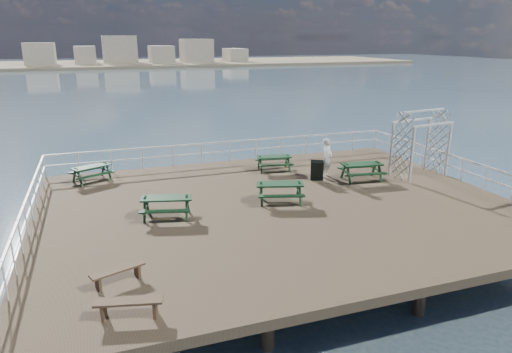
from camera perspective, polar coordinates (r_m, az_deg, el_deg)
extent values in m
cube|color=brown|center=(17.88, 2.79, -3.95)|extent=(18.00, 14.00, 0.30)
plane|color=#40596C|center=(56.42, -12.77, 8.19)|extent=(300.00, 300.00, 0.00)
cube|color=tan|center=(152.16, -11.54, 13.72)|extent=(160.00, 40.00, 0.80)
cube|color=beige|center=(148.15, -25.35, 13.72)|extent=(8.00, 8.00, 6.00)
cube|color=beige|center=(147.54, -20.57, 14.05)|extent=(6.00, 8.00, 5.00)
cube|color=beige|center=(147.73, -16.64, 14.99)|extent=(10.00, 8.00, 8.00)
cube|color=beige|center=(148.93, -11.83, 14.76)|extent=(7.00, 8.00, 5.00)
cube|color=beige|center=(150.79, -7.57, 15.36)|extent=(9.00, 8.00, 7.00)
cube|color=beige|center=(154.07, -2.65, 14.96)|extent=(6.00, 8.00, 4.00)
cylinder|color=brown|center=(22.31, -21.14, -4.07)|extent=(0.36, 0.36, 2.10)
cylinder|color=brown|center=(26.22, 13.52, -0.30)|extent=(0.36, 0.36, 2.10)
cube|color=white|center=(23.75, -3.37, 4.36)|extent=(17.70, 0.07, 0.07)
cube|color=white|center=(23.87, -3.35, 3.19)|extent=(17.70, 0.05, 0.05)
cylinder|color=white|center=(23.15, -24.90, 1.17)|extent=(0.05, 0.05, 1.10)
cube|color=white|center=(16.49, -27.04, -3.26)|extent=(0.07, 13.70, 0.07)
cube|color=white|center=(16.66, -26.81, -4.88)|extent=(0.05, 13.70, 0.05)
cube|color=white|center=(22.27, 24.48, 1.99)|extent=(0.07, 13.70, 0.07)
cube|color=white|center=(22.39, 24.32, 0.75)|extent=(0.05, 13.70, 0.05)
cube|color=black|center=(21.77, -19.92, 1.16)|extent=(1.75, 1.27, 0.05)
cube|color=black|center=(22.33, -20.45, 0.78)|extent=(1.58, 0.90, 0.05)
cube|color=black|center=(21.36, -19.23, 0.20)|extent=(1.58, 0.90, 0.05)
cube|color=black|center=(21.59, -21.48, 0.09)|extent=(0.63, 1.23, 0.05)
cube|color=black|center=(22.12, -18.26, 0.81)|extent=(0.63, 1.23, 0.05)
cube|color=black|center=(21.85, -21.75, 0.12)|extent=(0.27, 0.46, 0.80)
cube|color=black|center=(21.36, -21.17, -0.18)|extent=(0.27, 0.46, 0.80)
cube|color=black|center=(22.37, -18.57, 0.83)|extent=(0.27, 0.46, 0.80)
cube|color=black|center=(21.90, -17.93, 0.55)|extent=(0.27, 0.46, 0.80)
cube|color=black|center=(21.89, -19.81, 0.04)|extent=(1.35, 0.68, 0.05)
cube|color=black|center=(22.17, 2.26, 2.48)|extent=(1.74, 0.91, 0.06)
cube|color=black|center=(22.76, 1.96, 2.18)|extent=(1.67, 0.50, 0.05)
cube|color=black|center=(21.72, 2.56, 1.44)|extent=(1.67, 0.50, 0.05)
cube|color=black|center=(22.11, 0.50, 1.69)|extent=(0.29, 1.33, 0.06)
cube|color=black|center=(22.40, 3.98, 1.85)|extent=(0.29, 1.33, 0.06)
cube|color=black|center=(22.39, 0.37, 1.76)|extent=(0.15, 0.48, 0.81)
cube|color=black|center=(21.87, 0.63, 1.39)|extent=(0.15, 0.48, 0.81)
cube|color=black|center=(22.67, 3.82, 1.91)|extent=(0.15, 0.48, 0.81)
cube|color=black|center=(22.15, 4.15, 1.55)|extent=(0.15, 0.48, 0.81)
cube|color=black|center=(22.29, 2.25, 1.36)|extent=(1.47, 0.32, 0.06)
cube|color=black|center=(21.15, 13.12, 1.51)|extent=(1.89, 0.91, 0.06)
cube|color=black|center=(21.75, 12.39, 1.18)|extent=(1.84, 0.46, 0.05)
cube|color=black|center=(20.70, 13.78, 0.29)|extent=(1.84, 0.46, 0.05)
cube|color=black|center=(20.92, 11.19, 0.57)|extent=(0.25, 1.46, 0.06)
cube|color=black|center=(21.56, 14.88, 0.81)|extent=(0.25, 1.46, 0.06)
cube|color=black|center=(21.20, 10.85, 0.67)|extent=(0.14, 0.53, 0.89)
cube|color=black|center=(20.67, 11.51, 0.20)|extent=(0.14, 0.53, 0.89)
cube|color=black|center=(21.84, 14.51, 0.90)|extent=(0.14, 0.53, 0.89)
cube|color=black|center=(21.32, 15.24, 0.46)|extent=(0.14, 0.53, 0.89)
cube|color=black|center=(21.28, 13.03, 0.22)|extent=(1.62, 0.27, 0.06)
cube|color=black|center=(16.65, -11.19, -2.66)|extent=(1.88, 1.12, 0.06)
cube|color=black|center=(17.30, -10.92, -2.89)|extent=(1.77, 0.69, 0.05)
cube|color=black|center=(16.20, -11.35, -4.30)|extent=(1.77, 0.69, 0.05)
cube|color=black|center=(16.86, -13.61, -3.67)|extent=(0.44, 1.40, 0.06)
cube|color=black|center=(16.68, -8.61, -3.59)|extent=(0.44, 1.40, 0.06)
cube|color=black|center=(17.15, -13.46, -3.48)|extent=(0.21, 0.51, 0.86)
cube|color=black|center=(16.60, -13.75, -4.19)|extent=(0.21, 0.51, 0.86)
cube|color=black|center=(16.97, -8.54, -3.40)|extent=(0.21, 0.51, 0.86)
cube|color=black|center=(16.42, -8.67, -4.11)|extent=(0.21, 0.51, 0.86)
cube|color=black|center=(16.82, -11.09, -4.20)|extent=(1.54, 0.48, 0.06)
cube|color=black|center=(17.86, 3.04, -0.95)|extent=(1.92, 1.18, 0.06)
cube|color=black|center=(18.52, 2.85, -1.23)|extent=(1.79, 0.75, 0.05)
cube|color=black|center=(17.39, 3.22, -2.46)|extent=(1.79, 0.75, 0.05)
cube|color=black|center=(17.90, 0.65, -1.92)|extent=(0.49, 1.41, 0.06)
cube|color=black|center=(18.05, 5.39, -1.84)|extent=(0.49, 1.41, 0.06)
cube|color=black|center=(18.20, 0.59, -1.77)|extent=(0.22, 0.52, 0.87)
cube|color=black|center=(17.64, 0.70, -2.39)|extent=(0.22, 0.52, 0.87)
cube|color=black|center=(18.35, 5.26, -1.69)|extent=(0.22, 0.52, 0.87)
cube|color=black|center=(17.79, 5.52, -2.31)|extent=(0.22, 0.52, 0.87)
cube|color=black|center=(18.02, 3.02, -2.43)|extent=(1.55, 0.53, 0.06)
cube|color=brown|center=(11.27, -15.64, -14.77)|extent=(1.60, 0.72, 0.06)
cube|color=brown|center=(11.51, -18.52, -15.65)|extent=(0.15, 0.34, 0.39)
cube|color=brown|center=(11.30, -12.52, -15.76)|extent=(0.15, 0.34, 0.39)
cube|color=brown|center=(12.76, -16.91, -11.08)|extent=(1.47, 0.82, 0.05)
cube|color=brown|center=(12.70, -19.11, -12.51)|extent=(0.17, 0.31, 0.36)
cube|color=brown|center=(13.04, -14.62, -11.27)|extent=(0.17, 0.31, 0.36)
cube|color=white|center=(21.18, 18.90, 2.46)|extent=(0.11, 0.11, 2.50)
cube|color=white|center=(22.03, 16.58, 3.21)|extent=(0.11, 0.11, 2.50)
cube|color=white|center=(22.87, 22.91, 3.06)|extent=(0.11, 0.11, 2.50)
cube|color=white|center=(23.66, 20.61, 3.74)|extent=(0.11, 0.11, 2.50)
cube|color=white|center=(21.76, 21.34, 6.07)|extent=(2.49, 0.44, 0.08)
cube|color=white|center=(22.58, 18.97, 6.68)|extent=(2.49, 0.44, 0.08)
cube|color=white|center=(22.08, 20.27, 7.74)|extent=(2.49, 0.43, 0.07)
cube|color=black|center=(20.70, 7.64, 0.63)|extent=(0.61, 0.45, 0.93)
cube|color=black|center=(20.88, 7.62, 0.77)|extent=(0.61, 0.45, 0.93)
imported|color=white|center=(21.26, 8.84, 2.29)|extent=(0.79, 0.73, 1.82)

